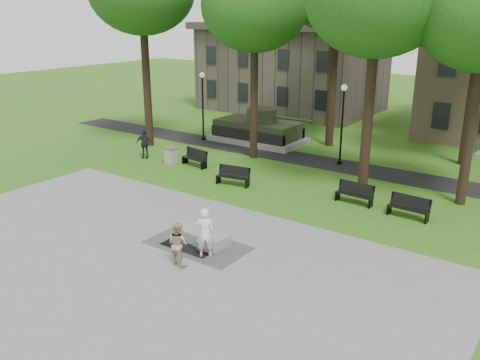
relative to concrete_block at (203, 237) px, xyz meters
The scene contains 19 objects.
ground 1.19m from the concrete_block, 130.39° to the left, with size 120.00×120.00×0.00m, color #2E5A15.
plaza 4.19m from the concrete_block, 100.39° to the right, with size 22.00×16.00×0.02m, color gray.
footpath 12.91m from the concrete_block, 93.35° to the left, with size 44.00×2.60×0.01m, color black.
building_left 29.99m from the concrete_block, 113.23° to the left, with size 15.00×10.00×7.20m, color #4C443D.
tree_1 15.27m from the concrete_block, 114.77° to the left, with size 6.20×6.20×11.63m.
lamp_left 17.21m from the concrete_block, 129.20° to the left, with size 0.36×0.36×4.73m.
lamp_mid 13.43m from the concrete_block, 91.10° to the left, with size 0.36×0.36×4.73m.
tank_monument 16.55m from the concrete_block, 115.84° to the left, with size 7.45×3.40×2.40m.
puddle 0.62m from the concrete_block, 108.55° to the right, with size 2.20×1.20×0.00m, color black.
concrete_block is the anchor object (origin of this frame).
skateboard 0.93m from the concrete_block, 44.49° to the right, with size 0.78×0.20×0.07m, color brown.
skateboarder 1.42m from the concrete_block, 46.43° to the right, with size 0.69×0.45×1.89m, color white.
friend_watching 2.08m from the concrete_block, 76.27° to the right, with size 0.78×0.61×1.61m, color tan.
pedestrian_walker 13.07m from the concrete_block, 145.41° to the left, with size 1.06×0.44×1.81m, color #21232C.
park_bench_0 10.60m from the concrete_block, 131.75° to the left, with size 1.85×0.81×1.00m.
park_bench_1 7.13m from the concrete_block, 116.19° to the left, with size 1.85×0.82×1.00m.
park_bench_2 8.18m from the concrete_block, 67.56° to the left, with size 1.82×0.60×1.00m.
park_bench_3 9.27m from the concrete_block, 51.37° to the left, with size 1.82×0.61×1.00m.
trash_bin 11.37m from the concrete_block, 138.93° to the left, with size 0.66×0.66×0.96m.
Camera 1 is at (12.51, -14.92, 8.64)m, focal length 38.00 mm.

